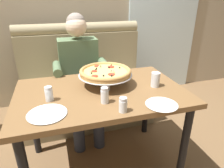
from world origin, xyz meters
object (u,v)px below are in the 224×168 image
object	(u,v)px
shaker_parmesan	(105,96)
dining_table	(101,101)
pizza	(105,72)
diner_main	(80,70)
plate_near_left	(47,113)
drinking_glass	(155,80)
booth_bench	(85,87)
plate_near_right	(162,104)
shaker_pepper_flakes	(49,95)
shaker_oregano	(123,106)

from	to	relation	value
shaker_parmesan	dining_table	bearing A→B (deg)	83.41
dining_table	pizza	distance (m)	0.23
dining_table	diner_main	size ratio (longest dim) A/B	1.01
plate_near_left	drinking_glass	xyz separation A→B (m)	(0.84, 0.19, 0.04)
plate_near_left	drinking_glass	size ratio (longest dim) A/B	2.10
plate_near_left	diner_main	bearing A→B (deg)	69.03
booth_bench	plate_near_right	world-z (taller)	booth_bench
shaker_pepper_flakes	plate_near_right	world-z (taller)	shaker_pepper_flakes
shaker_pepper_flakes	shaker_parmesan	distance (m)	0.39
booth_bench	diner_main	xyz separation A→B (m)	(-0.08, -0.27, 0.31)
booth_bench	shaker_oregano	bearing A→B (deg)	-87.31
plate_near_left	shaker_pepper_flakes	bearing A→B (deg)	84.32
pizza	plate_near_right	bearing A→B (deg)	-57.40
dining_table	shaker_pepper_flakes	world-z (taller)	shaker_pepper_flakes
diner_main	shaker_parmesan	xyz separation A→B (m)	(0.05, -0.81, 0.09)
pizza	plate_near_right	size ratio (longest dim) A/B	2.00
shaker_parmesan	pizza	bearing A→B (deg)	74.17
shaker_pepper_flakes	plate_near_right	xyz separation A→B (m)	(0.72, -0.28, -0.03)
shaker_pepper_flakes	plate_near_left	xyz separation A→B (m)	(-0.02, -0.18, -0.03)
shaker_pepper_flakes	shaker_oregano	bearing A→B (deg)	-32.86
shaker_parmesan	plate_near_right	xyz separation A→B (m)	(0.36, -0.14, -0.04)
shaker_pepper_flakes	plate_near_right	distance (m)	0.77
plate_near_right	diner_main	bearing A→B (deg)	113.28
diner_main	plate_near_left	distance (m)	0.91
booth_bench	plate_near_left	xyz separation A→B (m)	(-0.40, -1.12, 0.36)
shaker_oregano	drinking_glass	bearing A→B (deg)	37.76
dining_table	shaker_pepper_flakes	size ratio (longest dim) A/B	12.29
booth_bench	shaker_pepper_flakes	bearing A→B (deg)	-112.25
pizza	shaker_oregano	bearing A→B (deg)	-90.24
plate_near_left	plate_near_right	world-z (taller)	same
diner_main	plate_near_right	world-z (taller)	diner_main
shaker_oregano	shaker_pepper_flakes	bearing A→B (deg)	147.14
pizza	shaker_parmesan	xyz separation A→B (m)	(-0.08, -0.29, -0.06)
shaker_oregano	plate_near_right	size ratio (longest dim) A/B	0.45
dining_table	shaker_parmesan	distance (m)	0.24
booth_bench	pizza	size ratio (longest dim) A/B	3.46
booth_bench	plate_near_right	xyz separation A→B (m)	(0.33, -1.22, 0.36)
plate_near_left	dining_table	bearing A→B (deg)	30.62
booth_bench	dining_table	distance (m)	0.92
plate_near_left	booth_bench	bearing A→B (deg)	70.25
diner_main	plate_near_left	xyz separation A→B (m)	(-0.33, -0.85, 0.05)
booth_bench	shaker_oregano	size ratio (longest dim) A/B	15.20
pizza	plate_near_left	size ratio (longest dim) A/B	1.76
dining_table	plate_near_left	size ratio (longest dim) A/B	5.25
shaker_parmesan	shaker_oregano	bearing A→B (deg)	-61.10
booth_bench	dining_table	size ratio (longest dim) A/B	1.16
shaker_oregano	drinking_glass	xyz separation A→B (m)	(0.38, 0.29, 0.01)
pizza	shaker_pepper_flakes	xyz separation A→B (m)	(-0.44, -0.15, -0.07)
booth_bench	pizza	xyz separation A→B (m)	(0.06, -0.79, 0.46)
booth_bench	plate_near_left	size ratio (longest dim) A/B	6.09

